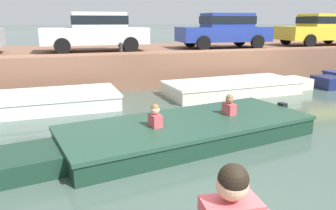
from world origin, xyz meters
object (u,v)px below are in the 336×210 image
car_right_inner_yellow (322,28)px  car_centre_blue (225,29)px  boat_moored_west_white (7,104)px  boat_moored_central_cream (238,87)px  motorboat_passing (179,132)px  car_left_inner_white (96,30)px  mooring_bollard_mid (121,48)px

car_right_inner_yellow → car_centre_blue: bearing=-180.0°
boat_moored_west_white → car_centre_blue: (8.70, 3.57, 1.97)m
boat_moored_central_cream → car_centre_blue: bearing=71.8°
boat_moored_west_white → car_right_inner_yellow: 14.71m
boat_moored_central_cream → motorboat_passing: size_ratio=0.85×
car_left_inner_white → boat_moored_west_white: bearing=-130.0°
boat_moored_west_white → car_left_inner_white: size_ratio=1.68×
boat_moored_west_white → motorboat_passing: 5.45m
motorboat_passing → car_left_inner_white: bearing=97.4°
car_centre_blue → mooring_bollard_mid: car_centre_blue is taller
boat_moored_west_white → motorboat_passing: bearing=-43.5°
car_centre_blue → mooring_bollard_mid: 5.26m
motorboat_passing → mooring_bollard_mid: mooring_bollard_mid is taller
motorboat_passing → car_right_inner_yellow: bearing=35.7°
boat_moored_west_white → motorboat_passing: (3.95, -3.75, -0.01)m
car_right_inner_yellow → mooring_bollard_mid: (-10.43, -1.52, -0.61)m
mooring_bollard_mid → car_right_inner_yellow: bearing=8.3°
boat_moored_central_cream → car_left_inner_white: bearing=143.7°
boat_moored_central_cream → motorboat_passing: 5.37m
boat_moored_west_white → car_centre_blue: 9.61m
boat_moored_west_white → car_right_inner_yellow: bearing=14.2°
car_left_inner_white → car_centre_blue: bearing=-0.0°
boat_moored_west_white → car_left_inner_white: bearing=50.0°
motorboat_passing → mooring_bollard_mid: bearing=92.5°
boat_moored_central_cream → car_right_inner_yellow: 7.62m
car_centre_blue → mooring_bollard_mid: bearing=-163.1°
motorboat_passing → car_centre_blue: 8.95m
motorboat_passing → car_centre_blue: size_ratio=1.64×
car_centre_blue → car_left_inner_white: bearing=180.0°
mooring_bollard_mid → car_left_inner_white: bearing=114.9°
boat_moored_central_cream → car_left_inner_white: (-4.60, 3.38, 1.96)m
boat_moored_west_white → car_centre_blue: size_ratio=1.67×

